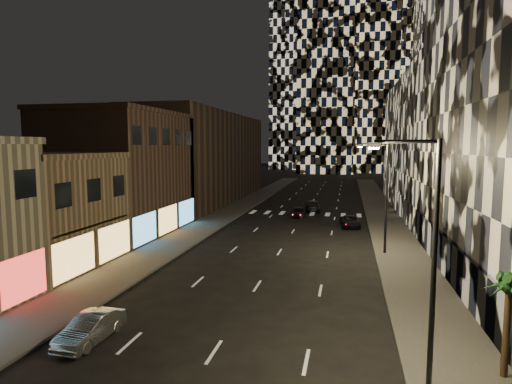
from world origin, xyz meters
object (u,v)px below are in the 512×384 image
at_px(streetlight_far, 384,190).
at_px(car_dark_oncoming, 313,206).
at_px(car_dark_midlane, 298,212).
at_px(streetlight_near, 428,246).
at_px(car_silver_parked, 90,328).
at_px(car_dark_rightlane, 350,221).
at_px(palm_tree, 509,292).

relative_size(streetlight_far, car_dark_oncoming, 1.80).
bearing_deg(car_dark_midlane, streetlight_near, -80.57).
bearing_deg(car_dark_midlane, car_dark_oncoming, 72.52).
height_order(streetlight_far, car_dark_midlane, streetlight_far).
distance_m(car_silver_parked, car_dark_midlane, 36.74).
height_order(car_silver_parked, car_dark_midlane, car_dark_midlane).
distance_m(car_dark_oncoming, car_dark_rightlane, 12.00).
bearing_deg(car_dark_oncoming, palm_tree, 98.29).
bearing_deg(car_dark_rightlane, car_dark_midlane, 135.75).
height_order(car_dark_rightlane, palm_tree, palm_tree).
bearing_deg(streetlight_far, streetlight_near, -90.00).
relative_size(car_dark_midlane, car_dark_oncoming, 0.74).
relative_size(car_dark_oncoming, palm_tree, 1.24).
bearing_deg(car_dark_rightlane, car_dark_oncoming, 110.14).
height_order(car_dark_midlane, palm_tree, palm_tree).
distance_m(streetlight_near, streetlight_far, 20.00).
relative_size(car_silver_parked, palm_tree, 0.95).
height_order(streetlight_far, palm_tree, streetlight_far).
bearing_deg(car_silver_parked, streetlight_far, 56.47).
height_order(streetlight_near, car_dark_oncoming, streetlight_near).
height_order(car_silver_parked, car_dark_oncoming, car_dark_oncoming).
bearing_deg(streetlight_near, car_dark_rightlane, 94.47).
bearing_deg(streetlight_far, car_dark_oncoming, 108.28).
xyz_separation_m(streetlight_far, car_dark_midlane, (-8.85, 17.11, -4.72)).
bearing_deg(streetlight_near, palm_tree, 21.14).
distance_m(car_dark_midlane, car_dark_oncoming, 5.78).
xyz_separation_m(car_silver_parked, palm_tree, (17.30, 0.46, 2.85)).
bearing_deg(car_silver_parked, car_dark_rightlane, 72.23).
relative_size(streetlight_far, palm_tree, 2.23).
bearing_deg(car_dark_oncoming, streetlight_near, 93.87).
bearing_deg(streetlight_far, car_dark_rightlane, 101.88).
xyz_separation_m(car_dark_oncoming, palm_tree, (10.65, -41.51, 2.76)).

